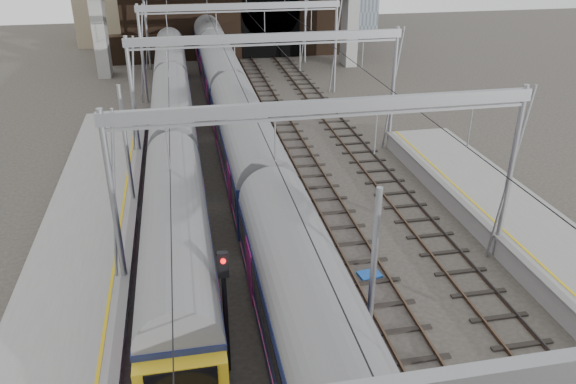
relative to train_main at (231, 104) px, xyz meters
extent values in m
cube|color=slate|center=(-6.15, -23.33, -1.47)|extent=(0.35, 55.00, 0.12)
cube|color=gold|center=(-6.65, -23.33, -1.40)|extent=(0.12, 55.00, 0.01)
cube|color=#4C3828|center=(-4.72, -10.83, -2.43)|extent=(0.08, 80.00, 0.16)
cube|color=#4C3828|center=(-3.28, -10.83, -2.43)|extent=(0.08, 80.00, 0.16)
cube|color=black|center=(-4.00, -10.83, -2.50)|extent=(2.40, 80.00, 0.14)
cube|color=#4C3828|center=(-0.72, -10.83, -2.43)|extent=(0.08, 80.00, 0.16)
cube|color=#4C3828|center=(0.72, -10.83, -2.43)|extent=(0.08, 80.00, 0.16)
cube|color=black|center=(0.00, -10.83, -2.50)|extent=(2.40, 80.00, 0.14)
cube|color=#4C3828|center=(3.28, -10.83, -2.43)|extent=(0.08, 80.00, 0.16)
cube|color=#4C3828|center=(4.72, -10.83, -2.43)|extent=(0.08, 80.00, 0.16)
cube|color=black|center=(4.00, -10.83, -2.50)|extent=(2.40, 80.00, 0.14)
cube|color=#4C3828|center=(7.28, -10.83, -2.43)|extent=(0.08, 80.00, 0.16)
cube|color=#4C3828|center=(8.72, -10.83, -2.43)|extent=(0.08, 80.00, 0.16)
cube|color=black|center=(8.00, -10.83, -2.50)|extent=(2.40, 80.00, 0.14)
cube|color=gray|center=(2.00, -31.83, 5.08)|extent=(16.80, 0.28, 0.50)
cylinder|color=gray|center=(-6.20, -17.83, 1.48)|extent=(0.24, 0.24, 8.00)
cylinder|color=gray|center=(10.20, -17.83, 1.48)|extent=(0.24, 0.24, 8.00)
cube|color=gray|center=(2.00, -17.83, 5.08)|extent=(16.80, 0.28, 0.50)
cylinder|color=gray|center=(-6.20, -3.83, 1.48)|extent=(0.24, 0.24, 8.00)
cylinder|color=gray|center=(10.20, -3.83, 1.48)|extent=(0.24, 0.24, 8.00)
cube|color=gray|center=(2.00, -3.83, 5.08)|extent=(16.80, 0.28, 0.50)
cylinder|color=gray|center=(-6.20, 10.17, 1.48)|extent=(0.24, 0.24, 8.00)
cylinder|color=gray|center=(10.20, 10.17, 1.48)|extent=(0.24, 0.24, 8.00)
cube|color=gray|center=(2.00, 10.17, 5.08)|extent=(16.80, 0.28, 0.50)
cylinder|color=gray|center=(-6.20, 22.17, 1.48)|extent=(0.24, 0.24, 8.00)
cylinder|color=gray|center=(10.20, 22.17, 1.48)|extent=(0.24, 0.24, 8.00)
cube|color=black|center=(-4.00, -10.83, 2.98)|extent=(0.03, 80.00, 0.03)
cube|color=black|center=(0.00, -10.83, 2.98)|extent=(0.03, 80.00, 0.03)
cube|color=black|center=(4.00, -10.83, 2.98)|extent=(0.03, 80.00, 0.03)
cube|color=black|center=(8.00, -10.83, 2.98)|extent=(0.03, 80.00, 0.03)
cube|color=#2F1F14|center=(4.00, 26.17, 1.98)|extent=(26.00, 2.00, 9.00)
cube|color=black|center=(7.00, 25.15, 0.08)|extent=(6.50, 0.10, 5.20)
cylinder|color=black|center=(7.00, 25.15, 2.68)|extent=(6.50, 0.10, 6.50)
cube|color=#2F1F14|center=(-8.00, 25.17, -1.02)|extent=(6.00, 1.50, 3.00)
cube|color=gray|center=(-10.50, 20.17, 1.58)|extent=(1.20, 2.50, 8.20)
cube|color=gray|center=(14.50, 20.17, 1.58)|extent=(1.20, 2.50, 8.20)
cube|color=black|center=(0.00, 0.08, -2.17)|extent=(2.21, 65.49, 0.70)
cube|color=#121740|center=(0.00, 0.08, -0.26)|extent=(2.81, 65.49, 2.51)
cylinder|color=slate|center=(0.00, 0.08, 0.99)|extent=(2.76, 64.99, 2.76)
cube|color=black|center=(0.00, 0.08, 0.14)|extent=(2.83, 64.29, 0.75)
cube|color=#C53D6E|center=(0.00, 0.08, -0.97)|extent=(2.83, 64.49, 0.12)
cube|color=black|center=(-4.00, -2.83, -2.17)|extent=(2.05, 45.46, 0.70)
cube|color=#121740|center=(-4.00, -2.83, -0.36)|extent=(2.61, 45.46, 2.33)
cylinder|color=slate|center=(-4.00, -2.83, 0.81)|extent=(2.55, 44.96, 2.55)
cube|color=black|center=(-4.00, -2.83, 0.02)|extent=(2.63, 44.26, 0.70)
cube|color=#C53D6E|center=(-4.00, -2.83, -1.01)|extent=(2.63, 44.46, 0.11)
cube|color=black|center=(-4.00, -25.88, 0.11)|extent=(1.95, 0.08, 0.93)
cylinder|color=black|center=(-2.54, -22.77, -0.18)|extent=(0.16, 0.16, 4.68)
cube|color=black|center=(-2.54, -22.95, 1.87)|extent=(0.36, 0.21, 0.88)
sphere|color=red|center=(-2.54, -23.07, 2.06)|extent=(0.18, 0.18, 0.18)
cube|color=#174FB1|center=(4.01, -18.28, -2.46)|extent=(1.04, 0.80, 0.11)
camera|label=1|loc=(-3.37, -37.55, 11.34)|focal=35.00mm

